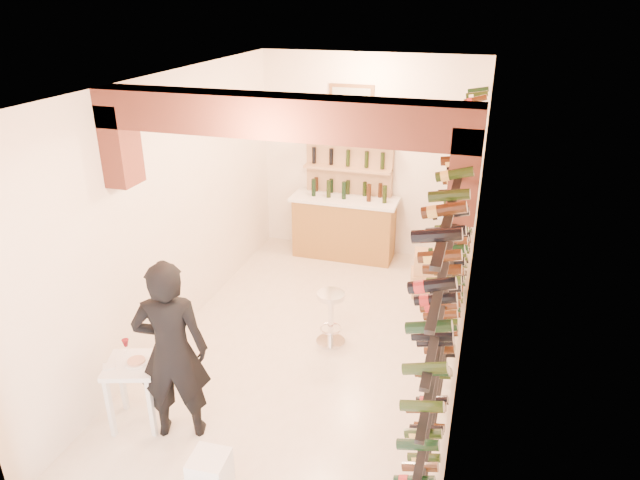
% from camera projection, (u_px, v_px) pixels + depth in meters
% --- Properties ---
extents(ground, '(6.00, 6.00, 0.00)m').
position_uv_depth(ground, '(313.00, 346.00, 7.01)').
color(ground, silver).
rests_on(ground, ground).
extents(room_shell, '(3.52, 6.02, 3.21)m').
position_uv_depth(room_shell, '(304.00, 177.00, 5.88)').
color(room_shell, white).
rests_on(room_shell, ground).
extents(wine_rack, '(0.32, 5.70, 2.56)m').
position_uv_depth(wine_rack, '(451.00, 246.00, 5.99)').
color(wine_rack, black).
rests_on(wine_rack, ground).
extents(back_counter, '(1.70, 0.62, 1.29)m').
position_uv_depth(back_counter, '(344.00, 226.00, 9.20)').
color(back_counter, olive).
rests_on(back_counter, ground).
extents(back_shelving, '(1.40, 0.31, 2.73)m').
position_uv_depth(back_shelving, '(348.00, 184.00, 9.16)').
color(back_shelving, tan).
rests_on(back_shelving, ground).
extents(tasting_table, '(0.62, 0.62, 0.86)m').
position_uv_depth(tasting_table, '(133.00, 374.00, 5.55)').
color(tasting_table, white).
rests_on(tasting_table, ground).
extents(white_stool, '(0.33, 0.33, 0.40)m').
position_uv_depth(white_stool, '(210.00, 475.00, 4.88)').
color(white_stool, white).
rests_on(white_stool, ground).
extents(person, '(0.79, 0.65, 1.87)m').
position_uv_depth(person, '(172.00, 352.00, 5.28)').
color(person, black).
rests_on(person, ground).
extents(chrome_barstool, '(0.36, 0.36, 0.70)m').
position_uv_depth(chrome_barstool, '(331.00, 314.00, 6.92)').
color(chrome_barstool, silver).
rests_on(chrome_barstool, ground).
extents(crate_lower, '(0.63, 0.50, 0.34)m').
position_uv_depth(crate_lower, '(431.00, 283.00, 8.16)').
color(crate_lower, tan).
rests_on(crate_lower, ground).
extents(crate_upper, '(0.57, 0.43, 0.31)m').
position_uv_depth(crate_upper, '(433.00, 263.00, 8.03)').
color(crate_upper, tan).
rests_on(crate_upper, crate_lower).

